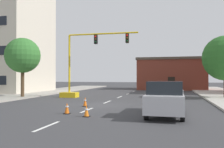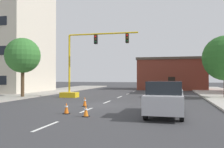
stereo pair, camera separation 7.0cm
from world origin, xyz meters
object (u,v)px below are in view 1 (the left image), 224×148
object	(u,v)px
traffic_cone_roadside_b	(85,102)
traffic_cone_roadside_c	(67,108)
traffic_signal_gantry	(78,77)
pickup_truck_silver	(166,99)
traffic_cone_roadside_a	(87,111)
tree_left_near	(23,56)

from	to	relation	value
traffic_cone_roadside_b	traffic_cone_roadside_c	bearing A→B (deg)	-87.29
traffic_signal_gantry	pickup_truck_silver	xyz separation A→B (m)	(9.35, -10.38, -1.23)
pickup_truck_silver	traffic_cone_roadside_b	xyz separation A→B (m)	(-5.98, 3.03, -0.62)
traffic_cone_roadside_a	tree_left_near	bearing A→B (deg)	136.39
traffic_signal_gantry	pickup_truck_silver	bearing A→B (deg)	-48.00
traffic_signal_gantry	traffic_cone_roadside_b	world-z (taller)	traffic_signal_gantry
pickup_truck_silver	traffic_cone_roadside_c	bearing A→B (deg)	-172.65
traffic_signal_gantry	traffic_cone_roadside_a	size ratio (longest dim) A/B	12.78
pickup_truck_silver	traffic_cone_roadside_a	world-z (taller)	pickup_truck_silver
tree_left_near	pickup_truck_silver	size ratio (longest dim) A/B	1.16
traffic_cone_roadside_b	traffic_cone_roadside_c	distance (m)	3.78
traffic_cone_roadside_b	traffic_cone_roadside_c	world-z (taller)	traffic_cone_roadside_b
tree_left_near	traffic_cone_roadside_a	xyz separation A→B (m)	(10.63, -10.13, -4.15)
tree_left_near	traffic_cone_roadside_b	bearing A→B (deg)	-32.00
traffic_cone_roadside_a	traffic_cone_roadside_b	xyz separation A→B (m)	(-1.69, 4.54, 0.04)
tree_left_near	traffic_cone_roadside_c	distance (m)	13.72
traffic_cone_roadside_b	traffic_signal_gantry	bearing A→B (deg)	114.59
traffic_cone_roadside_a	traffic_cone_roadside_c	distance (m)	1.69
tree_left_near	traffic_cone_roadside_c	world-z (taller)	tree_left_near
traffic_signal_gantry	tree_left_near	bearing A→B (deg)	-162.54
tree_left_near	traffic_cone_roadside_c	xyz separation A→B (m)	(9.13, -9.37, -4.13)
pickup_truck_silver	traffic_cone_roadside_a	xyz separation A→B (m)	(-4.30, -1.51, -0.65)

